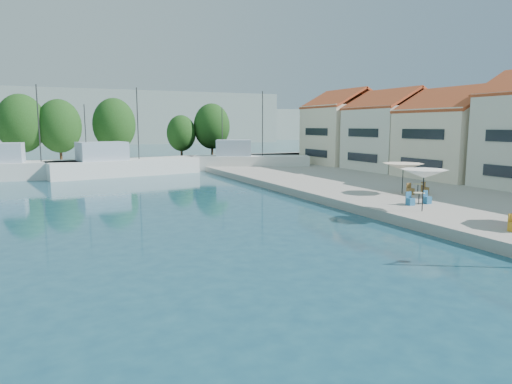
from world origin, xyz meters
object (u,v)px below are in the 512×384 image
trawler_02 (20,169)px  umbrella_cream (403,167)px  umbrella_white (424,174)px  trawler_04 (248,162)px  trawler_03 (121,166)px

trawler_02 → umbrella_cream: bearing=-42.3°
umbrella_white → umbrella_cream: umbrella_white is taller
trawler_02 → umbrella_white: (22.36, -33.74, 1.74)m
trawler_04 → umbrella_cream: 27.04m
trawler_02 → umbrella_white: size_ratio=6.17×
trawler_02 → trawler_04: bearing=2.5°
trawler_02 → trawler_03: same height
umbrella_cream → trawler_03: bearing=120.7°
umbrella_white → umbrella_cream: 7.07m
umbrella_white → umbrella_cream: bearing=56.7°
umbrella_cream → trawler_02: bearing=133.3°
trawler_04 → umbrella_cream: (0.52, -26.99, 1.52)m
trawler_02 → umbrella_cream: (26.24, -27.83, 1.52)m
trawler_03 → trawler_04: size_ratio=1.16×
trawler_03 → umbrella_white: trawler_03 is taller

